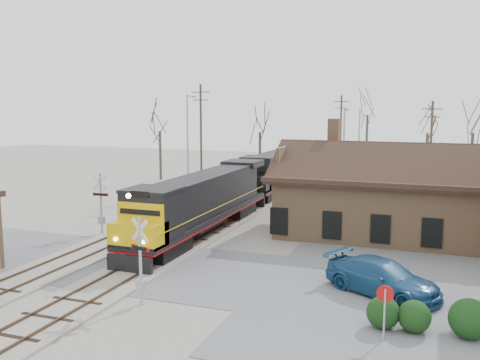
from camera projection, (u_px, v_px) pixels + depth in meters
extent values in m
plane|color=#A9A499|center=(144.00, 266.00, 29.78)|extent=(140.00, 140.00, 0.00)
cube|color=#5D5D62|center=(144.00, 266.00, 29.78)|extent=(60.00, 9.00, 0.03)
cube|color=#A9A499|center=(238.00, 213.00, 43.73)|extent=(3.40, 90.00, 0.12)
cube|color=#473323|center=(229.00, 212.00, 43.95)|extent=(0.08, 90.00, 0.14)
cube|color=#473323|center=(246.00, 213.00, 43.47)|extent=(0.08, 90.00, 0.14)
cube|color=#A9A499|center=(188.00, 210.00, 45.25)|extent=(3.40, 90.00, 0.12)
cube|color=#473323|center=(180.00, 208.00, 45.48)|extent=(0.08, 90.00, 0.14)
cube|color=#473323|center=(196.00, 209.00, 44.99)|extent=(0.08, 90.00, 0.14)
cube|color=#9F7552|center=(386.00, 206.00, 36.59)|extent=(14.00, 8.00, 4.00)
cube|color=black|center=(388.00, 176.00, 36.30)|extent=(15.20, 9.20, 0.30)
cube|color=black|center=(385.00, 165.00, 34.02)|extent=(15.00, 4.71, 2.66)
cube|color=black|center=(391.00, 158.00, 38.29)|extent=(15.00, 4.71, 2.66)
cube|color=#9F7552|center=(334.00, 134.00, 38.67)|extent=(0.80, 0.80, 2.20)
cube|color=black|center=(161.00, 248.00, 31.49)|extent=(2.38, 3.82, 0.95)
cube|color=black|center=(235.00, 209.00, 43.03)|extent=(2.38, 3.82, 0.95)
cube|color=black|center=(203.00, 215.00, 37.15)|extent=(2.86, 19.08, 0.33)
cube|color=maroon|center=(203.00, 218.00, 37.18)|extent=(2.88, 19.08, 0.11)
cube|color=black|center=(210.00, 191.00, 38.05)|extent=(2.48, 13.83, 2.67)
cube|color=black|center=(153.00, 214.00, 30.38)|extent=(2.86, 2.67, 2.67)
cube|color=#DEB20B|center=(138.00, 234.00, 28.98)|extent=(2.86, 1.72, 1.34)
cube|color=black|center=(130.00, 264.00, 28.30)|extent=(2.67, 0.25, 0.95)
cylinder|color=#FFF2CC|center=(128.00, 196.00, 27.85)|extent=(0.27, 0.10, 0.27)
cube|color=black|center=(262.00, 195.00, 49.70)|extent=(2.38, 3.82, 0.95)
cube|color=black|center=(295.00, 178.00, 61.23)|extent=(2.38, 3.82, 0.95)
cube|color=black|center=(280.00, 178.00, 55.36)|extent=(2.86, 19.08, 0.33)
cube|color=maroon|center=(280.00, 180.00, 55.39)|extent=(2.88, 19.08, 0.11)
cube|color=black|center=(283.00, 163.00, 56.26)|extent=(2.48, 13.83, 2.67)
cube|color=black|center=(259.00, 172.00, 48.58)|extent=(2.86, 2.67, 2.67)
cube|color=black|center=(253.00, 184.00, 47.19)|extent=(2.86, 1.72, 1.34)
cube|color=black|center=(250.00, 202.00, 46.50)|extent=(2.67, 0.25, 0.95)
cylinder|color=#A5A8AD|center=(140.00, 261.00, 23.75)|extent=(0.14, 0.14, 4.04)
cube|color=silver|center=(140.00, 230.00, 23.55)|extent=(1.01, 0.39, 1.06)
cube|color=silver|center=(140.00, 230.00, 23.55)|extent=(1.01, 0.39, 1.06)
cube|color=black|center=(140.00, 248.00, 23.66)|extent=(0.91, 0.44, 0.15)
cylinder|color=#B20C0C|center=(133.00, 246.00, 23.95)|extent=(0.26, 0.16, 0.24)
cylinder|color=#B20C0C|center=(147.00, 250.00, 23.38)|extent=(0.26, 0.16, 0.24)
cube|color=#A5A8AD|center=(141.00, 285.00, 23.90)|extent=(0.40, 0.30, 0.50)
cylinder|color=#A5A8AD|center=(101.00, 204.00, 36.89)|extent=(0.15, 0.15, 4.26)
cube|color=silver|center=(100.00, 182.00, 36.68)|extent=(1.11, 0.11, 1.11)
cube|color=silver|center=(100.00, 182.00, 36.68)|extent=(1.11, 0.11, 1.11)
cube|color=black|center=(101.00, 194.00, 36.80)|extent=(0.97, 0.21, 0.16)
cylinder|color=#B20C0C|center=(107.00, 195.00, 36.66)|extent=(0.26, 0.10, 0.26)
cylinder|color=#B20C0C|center=(94.00, 194.00, 36.93)|extent=(0.26, 0.10, 0.26)
cube|color=#A5A8AD|center=(102.00, 220.00, 37.05)|extent=(0.43, 0.32, 0.53)
cylinder|color=#A5A8AD|center=(384.00, 315.00, 20.18)|extent=(0.08, 0.08, 2.07)
cylinder|color=#B20C0C|center=(385.00, 294.00, 20.06)|extent=(0.66, 0.05, 0.66)
imported|color=navy|center=(382.00, 278.00, 25.18)|extent=(6.13, 4.81, 1.66)
sphere|color=black|center=(383.00, 313.00, 21.39)|extent=(1.33, 1.33, 1.33)
sphere|color=black|center=(414.00, 317.00, 21.03)|extent=(1.30, 1.30, 1.30)
sphere|color=black|center=(469.00, 319.00, 20.46)|extent=(1.57, 1.57, 1.57)
cylinder|color=#A5A8AD|center=(188.00, 147.00, 50.48)|extent=(0.18, 0.18, 9.80)
cylinder|color=#A5A8AD|center=(191.00, 96.00, 50.64)|extent=(0.12, 1.80, 0.12)
cube|color=#A5A8AD|center=(195.00, 97.00, 51.40)|extent=(0.25, 0.50, 0.12)
cylinder|color=#A5A8AD|center=(343.00, 156.00, 47.84)|extent=(0.18, 0.18, 8.58)
cylinder|color=#A5A8AD|center=(346.00, 109.00, 48.09)|extent=(0.12, 1.80, 0.12)
cube|color=#A5A8AD|center=(348.00, 110.00, 48.85)|extent=(0.25, 0.50, 0.12)
cylinder|color=#A5A8AD|center=(359.00, 146.00, 60.23)|extent=(0.18, 0.18, 8.40)
cylinder|color=#A5A8AD|center=(361.00, 110.00, 60.48)|extent=(0.12, 1.80, 0.12)
cube|color=#A5A8AD|center=(362.00, 111.00, 61.24)|extent=(0.25, 0.50, 0.12)
cylinder|color=#382D23|center=(201.00, 138.00, 54.96)|extent=(0.24, 0.24, 10.94)
cube|color=#382D23|center=(201.00, 92.00, 54.30)|extent=(2.00, 0.10, 0.10)
cube|color=#382D23|center=(201.00, 100.00, 54.42)|extent=(1.60, 0.10, 0.10)
cylinder|color=#382D23|center=(341.00, 135.00, 67.79)|extent=(0.24, 0.24, 10.04)
cube|color=#382D23|center=(341.00, 102.00, 67.20)|extent=(2.00, 0.10, 0.10)
cube|color=#382D23|center=(341.00, 108.00, 67.31)|extent=(1.60, 0.10, 0.10)
cylinder|color=#382D23|center=(431.00, 147.00, 54.05)|extent=(0.24, 0.24, 9.25)
cube|color=#382D23|center=(433.00, 109.00, 53.50)|extent=(2.00, 0.10, 0.10)
cube|color=#382D23|center=(432.00, 117.00, 53.62)|extent=(1.60, 0.10, 0.10)
cylinder|color=#382D23|center=(160.00, 155.00, 63.45)|extent=(0.32, 0.32, 5.77)
cylinder|color=#382D23|center=(260.00, 155.00, 64.13)|extent=(0.32, 0.32, 5.62)
cylinder|color=#382D23|center=(367.00, 142.00, 74.57)|extent=(0.32, 0.32, 7.46)
cylinder|color=#382D23|center=(426.00, 157.00, 61.91)|extent=(0.32, 0.32, 5.61)
cylinder|color=#382D23|center=(471.00, 160.00, 58.24)|extent=(0.32, 0.32, 5.83)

